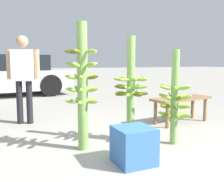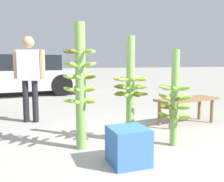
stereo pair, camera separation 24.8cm
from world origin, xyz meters
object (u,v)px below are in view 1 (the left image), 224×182
at_px(vendor_person, 23,71).
at_px(parked_car, 8,76).
at_px(produce_crate, 134,145).
at_px(banana_stalk_right, 175,99).
at_px(banana_stalk_left, 82,85).
at_px(banana_stalk_center, 131,89).
at_px(market_bench, 181,102).

bearing_deg(vendor_person, parked_car, 113.46).
height_order(vendor_person, produce_crate, vendor_person).
bearing_deg(banana_stalk_right, parked_car, 107.36).
bearing_deg(produce_crate, banana_stalk_left, 119.85).
bearing_deg(banana_stalk_right, banana_stalk_center, 145.92).
distance_m(banana_stalk_left, vendor_person, 1.80).
bearing_deg(produce_crate, vendor_person, 111.50).
bearing_deg(banana_stalk_left, vendor_person, 108.04).
height_order(banana_stalk_right, parked_car, parked_car).
height_order(banana_stalk_center, market_bench, banana_stalk_center).
xyz_separation_m(banana_stalk_left, produce_crate, (0.37, -0.65, -0.63)).
bearing_deg(parked_car, market_bench, -156.20).
distance_m(banana_stalk_right, parked_car, 6.38).
xyz_separation_m(banana_stalk_center, vendor_person, (-1.25, 1.67, 0.20)).
bearing_deg(market_bench, produce_crate, -151.18).
relative_size(banana_stalk_right, parked_car, 0.31).
bearing_deg(parked_car, vendor_person, 178.01).
bearing_deg(parked_car, banana_stalk_center, -170.47).
bearing_deg(parked_car, produce_crate, -174.69).
bearing_deg(produce_crate, market_bench, 37.03).
distance_m(banana_stalk_left, produce_crate, 0.97).
relative_size(banana_stalk_center, banana_stalk_right, 1.15).
height_order(banana_stalk_right, market_bench, banana_stalk_right).
xyz_separation_m(banana_stalk_right, produce_crate, (-0.81, -0.36, -0.41)).
xyz_separation_m(banana_stalk_left, vendor_person, (-0.56, 1.70, 0.11)).
xyz_separation_m(banana_stalk_center, banana_stalk_right, (0.49, -0.33, -0.13)).
xyz_separation_m(banana_stalk_right, parked_car, (-1.90, 6.09, 0.04)).
xyz_separation_m(banana_stalk_center, produce_crate, (-0.33, -0.69, -0.54)).
distance_m(banana_stalk_center, produce_crate, 0.93).
bearing_deg(banana_stalk_center, parked_car, 103.82).
xyz_separation_m(vendor_person, market_bench, (2.60, -1.09, -0.55)).
relative_size(vendor_person, parked_car, 0.38).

